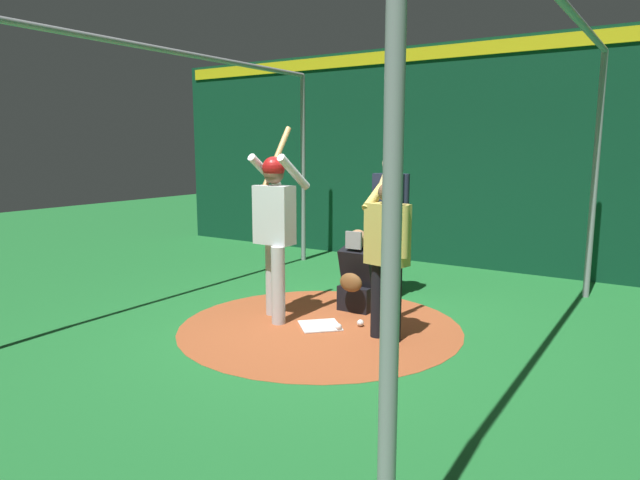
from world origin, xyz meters
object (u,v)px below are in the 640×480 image
object	(u,v)px
home_plate	(320,326)
umpire	(390,217)
batter	(275,221)
catcher	(358,279)
visitor	(387,250)
baseball_0	(360,323)
baseball_1	(338,327)

from	to	relation	value
home_plate	umpire	size ratio (longest dim) A/B	0.23
batter	umpire	xyz separation A→B (m)	(-1.60, 0.63, -0.08)
home_plate	catcher	world-z (taller)	catcher
batter	visitor	size ratio (longest dim) A/B	1.09
batter	catcher	distance (m)	1.25
umpire	visitor	bearing A→B (deg)	25.01
umpire	home_plate	bearing A→B (deg)	-1.80
umpire	baseball_0	bearing A→B (deg)	13.39
batter	umpire	world-z (taller)	batter
baseball_0	baseball_1	size ratio (longest dim) A/B	1.00
batter	visitor	distance (m)	1.36
baseball_0	baseball_1	bearing A→B (deg)	-27.42
umpire	visitor	distance (m)	1.69
home_plate	visitor	bearing A→B (deg)	93.12
home_plate	batter	world-z (taller)	batter
home_plate	visitor	xyz separation A→B (m)	(-0.04, 0.76, 0.90)
visitor	baseball_0	size ratio (longest dim) A/B	26.55
home_plate	catcher	size ratio (longest dim) A/B	0.43
umpire	baseball_0	size ratio (longest dim) A/B	24.66
umpire	baseball_1	xyz separation A→B (m)	(1.58, 0.19, -0.99)
home_plate	batter	bearing A→B (deg)	-87.52
umpire	visitor	world-z (taller)	visitor
visitor	baseball_1	distance (m)	1.02
baseball_1	umpire	bearing A→B (deg)	-173.19
catcher	umpire	distance (m)	1.03
batter	umpire	bearing A→B (deg)	158.54
home_plate	baseball_1	world-z (taller)	baseball_1
batter	catcher	xyz separation A→B (m)	(-0.81, 0.61, -0.73)
batter	baseball_1	bearing A→B (deg)	90.93
catcher	baseball_0	size ratio (longest dim) A/B	13.10
visitor	umpire	bearing A→B (deg)	-143.02
baseball_1	catcher	bearing A→B (deg)	-165.53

